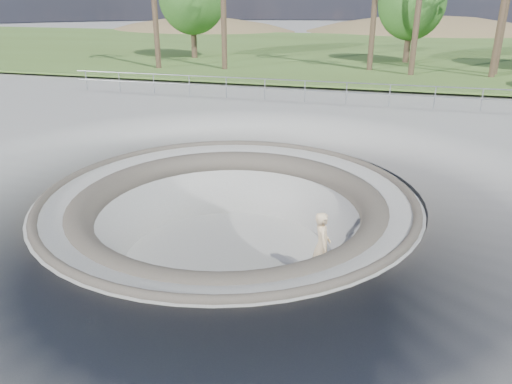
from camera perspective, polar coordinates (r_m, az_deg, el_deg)
ground at (r=13.71m, az=-3.17°, el=-0.36°), size 180.00×180.00×0.00m
skate_bowl at (r=14.50m, az=-3.02°, el=-7.05°), size 14.00×14.00×4.10m
grass_strip at (r=46.46m, az=10.42°, el=15.57°), size 180.00×36.00×0.12m
distant_hills at (r=70.26m, az=14.95°, el=11.34°), size 103.20×45.00×28.60m
safety_railing at (r=24.77m, az=5.59°, el=11.44°), size 25.00×0.06×1.03m
skateboard at (r=13.53m, az=7.34°, el=-9.58°), size 0.80×0.36×0.08m
skater at (r=13.07m, az=7.54°, el=-6.07°), size 0.60×0.77×1.85m
bushy_tree_mid at (r=39.20m, az=17.39°, el=19.92°), size 4.70×4.27×6.78m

